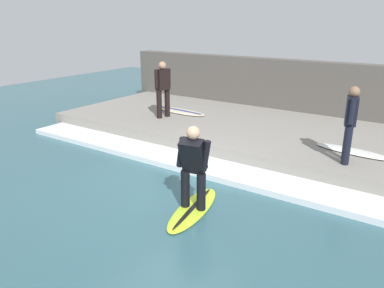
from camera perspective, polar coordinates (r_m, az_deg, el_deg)
ground_plane at (r=7.48m, az=-3.66°, el=-6.82°), size 28.00×28.00×0.00m
concrete_ledge at (r=10.57m, az=9.39°, el=1.82°), size 4.40×11.54×0.38m
back_wall at (r=12.60m, az=14.35°, el=7.90°), size 0.50×12.11×1.96m
wave_foam_crest at (r=8.39m, az=1.58°, el=-3.38°), size 0.93×10.96×0.13m
surfboard_riding at (r=6.67m, az=0.17°, el=-9.84°), size 1.83×0.81×0.07m
surfer_riding at (r=6.30m, az=0.18°, el=-3.03°), size 0.47×0.63×1.48m
surfer_waiting_near at (r=11.09m, az=-4.47°, el=8.74°), size 0.54×0.33×1.64m
surfboard_waiting_near at (r=11.85m, az=-1.68°, el=5.02°), size 0.75×1.87×0.07m
surfer_waiting_far at (r=8.12m, az=22.97°, el=3.32°), size 0.52×0.29×1.57m
surfboard_waiting_far at (r=8.99m, az=23.45°, el=-1.06°), size 0.66×1.74×0.06m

